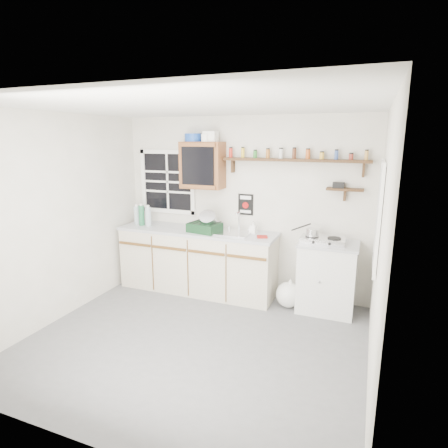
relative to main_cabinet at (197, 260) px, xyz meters
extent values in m
cube|color=#59595B|center=(0.58, -1.30, -0.47)|extent=(3.60, 3.20, 0.02)
cube|color=white|center=(0.58, -1.30, 2.05)|extent=(3.60, 3.20, 0.02)
cube|color=beige|center=(-1.23, -1.30, 0.79)|extent=(0.02, 3.20, 2.50)
cube|color=beige|center=(2.40, -1.30, 0.79)|extent=(0.02, 3.20, 2.50)
cube|color=beige|center=(0.58, 0.31, 0.79)|extent=(3.60, 0.02, 2.50)
cube|color=beige|center=(0.58, -2.91, 0.79)|extent=(3.60, 0.02, 2.50)
cube|color=#BEB39E|center=(0.00, 0.00, -0.02)|extent=(2.27, 0.60, 0.88)
cube|color=#A4A5AB|center=(0.00, 0.00, 0.44)|extent=(2.31, 0.62, 0.04)
cube|color=brown|center=(-0.85, -0.31, 0.24)|extent=(0.53, 0.02, 0.03)
cube|color=brown|center=(-0.28, -0.31, 0.24)|extent=(0.53, 0.02, 0.03)
cube|color=brown|center=(0.28, -0.31, 0.24)|extent=(0.53, 0.02, 0.03)
cube|color=brown|center=(0.85, -0.31, 0.24)|extent=(0.53, 0.02, 0.03)
cube|color=silver|center=(1.83, 0.03, -0.02)|extent=(0.70, 0.55, 0.88)
cube|color=#A4A5AB|center=(1.83, 0.03, 0.43)|extent=(0.73, 0.57, 0.03)
cube|color=silver|center=(0.53, 0.00, 0.46)|extent=(0.52, 0.44, 0.03)
cylinder|color=silver|center=(0.58, 0.16, 0.60)|extent=(0.02, 0.02, 0.28)
cylinder|color=silver|center=(0.58, 0.10, 0.73)|extent=(0.02, 0.14, 0.02)
cube|color=#5A3416|center=(0.03, 0.15, 1.36)|extent=(0.60, 0.30, 0.65)
cube|color=black|center=(0.03, -0.01, 1.36)|extent=(0.48, 0.02, 0.52)
cylinder|color=#1842A0|center=(-0.10, 0.15, 1.74)|extent=(0.24, 0.24, 0.11)
cube|color=white|center=(0.16, 0.15, 1.76)|extent=(0.18, 0.15, 0.14)
cylinder|color=white|center=(0.11, 0.10, 1.74)|extent=(0.12, 0.12, 0.10)
cube|color=black|center=(1.31, 0.21, 1.46)|extent=(1.91, 0.18, 0.04)
cube|color=black|center=(0.45, 0.25, 1.36)|extent=(0.03, 0.10, 0.18)
cube|color=black|center=(2.17, 0.25, 1.36)|extent=(0.03, 0.10, 0.18)
cylinder|color=red|center=(0.43, 0.21, 1.54)|extent=(0.05, 0.05, 0.13)
cylinder|color=black|center=(0.43, 0.21, 1.61)|extent=(0.04, 0.04, 0.02)
cylinder|color=gold|center=(0.61, 0.21, 1.54)|extent=(0.05, 0.05, 0.13)
cylinder|color=black|center=(0.61, 0.21, 1.61)|extent=(0.04, 0.04, 0.02)
cylinder|color=#267226|center=(0.78, 0.21, 1.52)|extent=(0.05, 0.05, 0.09)
cylinder|color=black|center=(0.78, 0.21, 1.58)|extent=(0.05, 0.05, 0.02)
cylinder|color=#99591E|center=(0.96, 0.21, 1.53)|extent=(0.05, 0.05, 0.12)
cylinder|color=black|center=(0.96, 0.21, 1.60)|extent=(0.05, 0.05, 0.02)
cylinder|color=silver|center=(1.13, 0.21, 1.54)|extent=(0.06, 0.06, 0.12)
cylinder|color=black|center=(1.13, 0.21, 1.61)|extent=(0.05, 0.05, 0.02)
cylinder|color=#4C2614|center=(1.31, 0.21, 1.54)|extent=(0.05, 0.05, 0.13)
cylinder|color=black|center=(1.31, 0.21, 1.61)|extent=(0.05, 0.05, 0.02)
cylinder|color=#B24C19|center=(1.48, 0.21, 1.54)|extent=(0.06, 0.06, 0.12)
cylinder|color=black|center=(1.48, 0.21, 1.60)|extent=(0.05, 0.05, 0.02)
cylinder|color=gold|center=(1.66, 0.21, 1.52)|extent=(0.06, 0.06, 0.08)
cylinder|color=black|center=(1.66, 0.21, 1.57)|extent=(0.05, 0.05, 0.02)
cylinder|color=#334C8C|center=(1.83, 0.21, 1.53)|extent=(0.05, 0.05, 0.11)
cylinder|color=black|center=(1.83, 0.21, 1.59)|extent=(0.04, 0.04, 0.02)
cylinder|color=maroon|center=(2.01, 0.21, 1.51)|extent=(0.05, 0.05, 0.07)
cylinder|color=black|center=(2.01, 0.21, 1.56)|extent=(0.05, 0.05, 0.02)
cylinder|color=#BF8C3F|center=(2.19, 0.21, 1.53)|extent=(0.05, 0.05, 0.11)
cylinder|color=black|center=(2.19, 0.21, 1.59)|extent=(0.04, 0.04, 0.02)
cube|color=black|center=(1.96, 0.22, 1.11)|extent=(0.45, 0.15, 0.03)
cube|color=black|center=(1.96, 0.26, 1.03)|extent=(0.03, 0.08, 0.14)
cube|color=black|center=(1.88, 0.22, 1.16)|extent=(0.14, 0.10, 0.07)
cube|color=black|center=(0.63, 0.29, 0.82)|extent=(0.22, 0.01, 0.30)
cube|color=white|center=(0.63, 0.28, 0.92)|extent=(0.16, 0.00, 0.05)
cylinder|color=#A50C0C|center=(0.63, 0.28, 0.81)|extent=(0.09, 0.01, 0.09)
cube|color=white|center=(0.63, 0.28, 0.72)|extent=(0.16, 0.00, 0.04)
cube|color=black|center=(-0.62, 0.29, 1.09)|extent=(0.85, 0.02, 0.90)
cube|color=white|center=(-0.62, 0.29, 1.09)|extent=(0.93, 0.03, 0.98)
cube|color=black|center=(2.37, -0.75, 0.99)|extent=(0.02, 0.70, 1.00)
cube|color=white|center=(2.37, -0.75, 0.99)|extent=(0.03, 0.78, 1.08)
cylinder|color=#A4B7C0|center=(-1.00, -0.01, 0.60)|extent=(0.08, 0.08, 0.28)
cylinder|color=white|center=(-1.00, -0.01, 0.75)|extent=(0.05, 0.05, 0.03)
cylinder|color=#256F44|center=(-0.89, -0.04, 0.61)|extent=(0.08, 0.08, 0.30)
cylinder|color=white|center=(-0.89, -0.04, 0.77)|extent=(0.05, 0.05, 0.03)
cylinder|color=#A4B7C0|center=(-0.78, -0.04, 0.60)|extent=(0.09, 0.09, 0.28)
cylinder|color=white|center=(-0.78, -0.04, 0.76)|extent=(0.05, 0.05, 0.03)
cube|color=black|center=(0.15, -0.07, 0.52)|extent=(0.47, 0.38, 0.13)
cylinder|color=silver|center=(0.21, -0.07, 0.65)|extent=(0.27, 0.30, 0.25)
imported|color=silver|center=(0.81, 0.09, 0.55)|extent=(0.09, 0.09, 0.18)
cube|color=maroon|center=(0.99, -0.07, 0.47)|extent=(0.17, 0.16, 0.02)
cube|color=silver|center=(1.76, 0.01, 0.48)|extent=(0.55, 0.29, 0.07)
cylinder|color=black|center=(1.62, 0.01, 0.52)|extent=(0.17, 0.17, 0.01)
cylinder|color=black|center=(1.89, 0.01, 0.52)|extent=(0.17, 0.17, 0.01)
cylinder|color=silver|center=(1.62, 0.01, 0.57)|extent=(0.16, 0.16, 0.10)
cylinder|color=black|center=(1.46, 0.09, 0.61)|extent=(0.28, 0.18, 0.16)
ellipsoid|color=white|center=(1.37, -0.08, -0.28)|extent=(0.37, 0.34, 0.39)
cone|color=white|center=(1.39, -0.08, -0.11)|extent=(0.11, 0.11, 0.11)
camera|label=1|loc=(2.27, -4.68, 1.74)|focal=30.00mm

